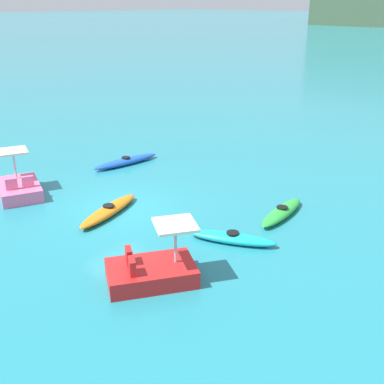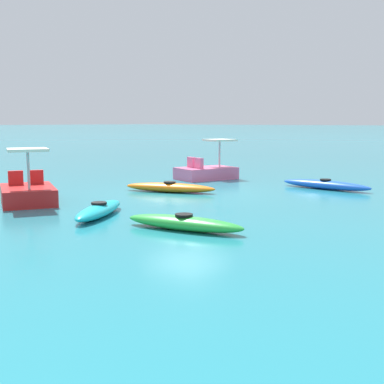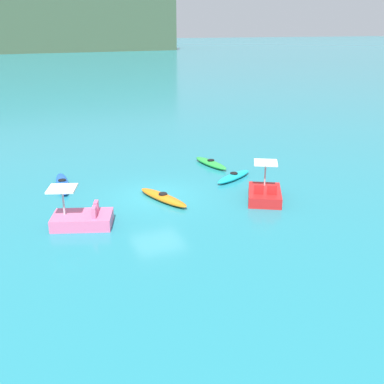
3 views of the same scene
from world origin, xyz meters
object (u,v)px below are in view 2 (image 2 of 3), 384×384
(kayak_green, at_px, (184,223))
(pedal_boat_pink, at_px, (206,171))
(pedal_boat_red, at_px, (28,192))
(kayak_cyan, at_px, (99,210))
(kayak_orange, at_px, (170,187))
(kayak_blue, at_px, (325,185))

(kayak_green, height_order, pedal_boat_pink, pedal_boat_pink)
(kayak_green, relative_size, pedal_boat_red, 1.06)
(pedal_boat_red, bearing_deg, kayak_green, 89.60)
(kayak_green, xyz_separation_m, kayak_cyan, (0.06, -2.79, 0.00))
(kayak_green, xyz_separation_m, pedal_boat_red, (-0.04, -6.08, 0.17))
(pedal_boat_pink, bearing_deg, kayak_green, 33.85)
(kayak_orange, height_order, kayak_cyan, same)
(kayak_blue, distance_m, pedal_boat_red, 10.28)
(kayak_orange, relative_size, pedal_boat_pink, 1.20)
(kayak_green, height_order, kayak_cyan, same)
(kayak_green, xyz_separation_m, kayak_orange, (-4.51, -4.31, -0.00))
(kayak_orange, xyz_separation_m, kayak_cyan, (4.57, 1.53, 0.00))
(kayak_blue, relative_size, kayak_orange, 1.05)
(kayak_cyan, bearing_deg, kayak_orange, -161.53)
(kayak_cyan, distance_m, pedal_boat_pink, 9.09)
(kayak_blue, xyz_separation_m, kayak_orange, (4.09, -3.92, 0.00))
(kayak_blue, bearing_deg, kayak_green, 2.59)
(kayak_green, distance_m, pedal_boat_pink, 10.29)
(kayak_orange, height_order, pedal_boat_red, pedal_boat_red)
(pedal_boat_red, bearing_deg, pedal_boat_pink, 177.62)
(pedal_boat_pink, bearing_deg, kayak_blue, 90.64)
(kayak_blue, height_order, kayak_orange, same)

